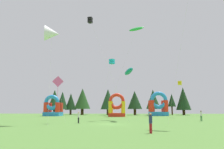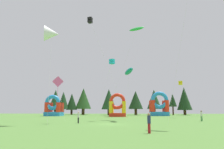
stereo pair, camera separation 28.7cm
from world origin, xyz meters
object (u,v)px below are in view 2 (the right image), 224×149
at_px(kite_yellow_box, 180,83).
at_px(person_near_camera, 201,115).
at_px(inflatable_red_slide, 159,107).
at_px(inflatable_yellow_castle, 54,108).
at_px(kite_cyan_box, 112,62).
at_px(inflatable_blue_arch, 118,108).
at_px(kite_black_box, 90,20).
at_px(kite_teal_parafoil, 129,71).
at_px(kite_green_parafoil, 137,29).
at_px(person_left_edge, 149,121).
at_px(kite_white_delta, 52,34).
at_px(person_midfield, 78,116).
at_px(kite_pink_diamond, 58,82).

distance_m(kite_yellow_box, person_near_camera, 15.82).
bearing_deg(inflatable_red_slide, inflatable_yellow_castle, -174.13).
bearing_deg(kite_yellow_box, kite_cyan_box, -137.89).
bearing_deg(inflatable_blue_arch, inflatable_yellow_castle, 166.53).
xyz_separation_m(kite_yellow_box, inflatable_yellow_castle, (-32.98, 9.78, -5.87)).
bearing_deg(kite_black_box, kite_teal_parafoil, 28.98).
distance_m(kite_green_parafoil, person_left_edge, 30.19).
height_order(kite_yellow_box, inflatable_red_slide, kite_yellow_box).
distance_m(kite_teal_parafoil, inflatable_yellow_castle, 32.25).
relative_size(kite_white_delta, inflatable_blue_arch, 2.30).
relative_size(kite_yellow_box, inflatable_yellow_castle, 1.44).
bearing_deg(kite_teal_parafoil, kite_cyan_box, 173.40).
relative_size(kite_yellow_box, kite_white_delta, 0.62).
bearing_deg(person_midfield, kite_pink_diamond, 21.75).
relative_size(person_near_camera, person_left_edge, 1.03).
bearing_deg(person_midfield, inflatable_yellow_castle, -18.32).
height_order(kite_green_parafoil, inflatable_blue_arch, kite_green_parafoil).
relative_size(kite_pink_diamond, inflatable_yellow_castle, 1.16).
bearing_deg(kite_pink_diamond, inflatable_red_slide, 56.99).
height_order(kite_black_box, kite_cyan_box, kite_black_box).
xyz_separation_m(kite_pink_diamond, kite_white_delta, (0.16, -4.36, 6.42)).
xyz_separation_m(kite_white_delta, inflatable_red_slide, (20.13, 35.60, -10.02)).
distance_m(kite_black_box, inflatable_yellow_castle, 34.12).
distance_m(kite_green_parafoil, inflatable_blue_arch, 21.56).
height_order(person_midfield, inflatable_blue_arch, inflatable_blue_arch).
relative_size(kite_pink_diamond, kite_yellow_box, 0.80).
bearing_deg(inflatable_red_slide, inflatable_blue_arch, -147.80).
bearing_deg(kite_pink_diamond, inflatable_yellow_castle, 108.71).
bearing_deg(kite_teal_parafoil, kite_black_box, -151.02).
relative_size(person_midfield, person_left_edge, 0.97).
distance_m(kite_white_delta, inflatable_blue_arch, 31.17).
xyz_separation_m(kite_green_parafoil, kite_white_delta, (-12.82, -14.59, -5.80)).
xyz_separation_m(kite_black_box, kite_cyan_box, (3.40, 3.86, -6.17)).
height_order(inflatable_red_slide, inflatable_yellow_castle, inflatable_red_slide).
relative_size(kite_black_box, kite_teal_parafoil, 1.83).
bearing_deg(inflatable_yellow_castle, person_left_edge, -62.74).
bearing_deg(inflatable_red_slide, kite_teal_parafoil, -108.74).
relative_size(kite_white_delta, inflatable_yellow_castle, 2.34).
height_order(kite_teal_parafoil, inflatable_red_slide, kite_teal_parafoil).
bearing_deg(kite_black_box, kite_green_parafoil, 49.17).
bearing_deg(kite_yellow_box, kite_black_box, -136.59).
height_order(kite_black_box, inflatable_blue_arch, kite_black_box).
xyz_separation_m(kite_yellow_box, kite_white_delta, (-23.27, -22.75, 4.57)).
bearing_deg(person_midfield, kite_green_parafoil, -79.71).
distance_m(kite_cyan_box, inflatable_yellow_castle, 30.61).
bearing_deg(inflatable_red_slide, person_left_edge, -99.75).
height_order(kite_green_parafoil, person_left_edge, kite_green_parafoil).
distance_m(kite_teal_parafoil, person_near_camera, 14.03).
xyz_separation_m(kite_pink_diamond, kite_black_box, (4.80, 0.76, 10.37)).
height_order(kite_green_parafoil, kite_black_box, kite_green_parafoil).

